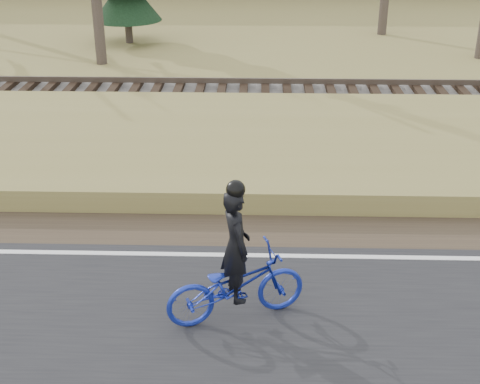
{
  "coord_description": "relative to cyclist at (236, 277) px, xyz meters",
  "views": [
    {
      "loc": [
        2.21,
        -9.5,
        5.83
      ],
      "look_at": [
        1.93,
        0.5,
        1.1
      ],
      "focal_mm": 50.0,
      "sensor_mm": 36.0,
      "label": 1
    }
  ],
  "objects": [
    {
      "name": "road",
      "position": [
        -1.93,
        -0.97,
        -0.71
      ],
      "size": [
        120.0,
        6.0,
        0.06
      ],
      "primitive_type": "cube",
      "color": "black",
      "rests_on": "ground"
    },
    {
      "name": "ballast",
      "position": [
        -1.93,
        9.53,
        -0.52
      ],
      "size": [
        120.0,
        3.0,
        0.45
      ],
      "primitive_type": "cube",
      "color": "slate",
      "rests_on": "ground"
    },
    {
      "name": "cyclist",
      "position": [
        0.0,
        0.0,
        0.0
      ],
      "size": [
        2.15,
        1.35,
        2.17
      ],
      "rotation": [
        0.0,
        0.0,
        1.91
      ],
      "color": "#162698",
      "rests_on": "road"
    },
    {
      "name": "embankment",
      "position": [
        -1.93,
        5.73,
        -0.52
      ],
      "size": [
        120.0,
        5.0,
        0.44
      ],
      "primitive_type": "cube",
      "color": "olive",
      "rests_on": "ground"
    },
    {
      "name": "edge_line",
      "position": [
        -1.93,
        1.73,
        -0.68
      ],
      "size": [
        120.0,
        0.12,
        0.01
      ],
      "primitive_type": "cube",
      "color": "silver",
      "rests_on": "road"
    },
    {
      "name": "shoulder",
      "position": [
        -1.93,
        2.73,
        -0.72
      ],
      "size": [
        120.0,
        1.6,
        0.04
      ],
      "primitive_type": "cube",
      "color": "#473A2B",
      "rests_on": "ground"
    },
    {
      "name": "ground",
      "position": [
        -1.93,
        1.53,
        -0.74
      ],
      "size": [
        120.0,
        120.0,
        0.0
      ],
      "primitive_type": "plane",
      "color": "olive",
      "rests_on": "ground"
    },
    {
      "name": "railroad",
      "position": [
        -1.93,
        9.53,
        -0.21
      ],
      "size": [
        120.0,
        2.4,
        0.29
      ],
      "color": "black",
      "rests_on": "ballast"
    }
  ]
}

